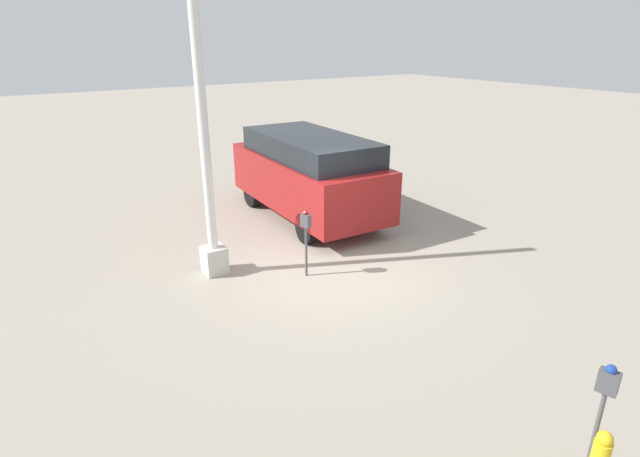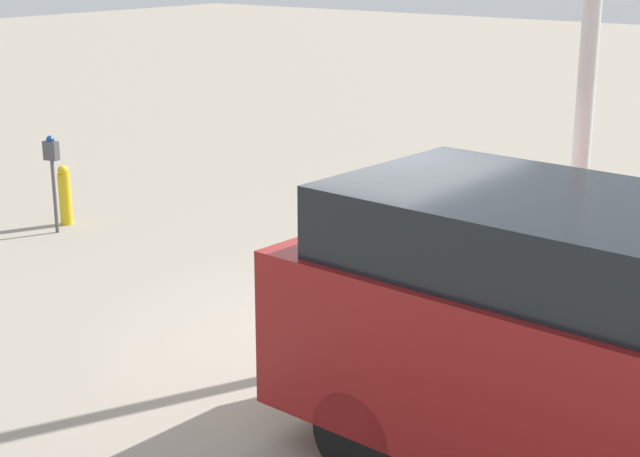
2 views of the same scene
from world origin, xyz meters
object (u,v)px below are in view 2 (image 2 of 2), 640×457
parking_meter_near (410,235)px  lamp_post (584,122)px  parking_meter_far (52,161)px  fire_hydrant (65,195)px  parked_van (615,347)px

parking_meter_near → lamp_post: 2.14m
parking_meter_far → lamp_post: lamp_post is taller
parking_meter_far → parking_meter_near: bearing=-13.7°
parking_meter_near → parking_meter_far: size_ratio=1.01×
parking_meter_near → parking_meter_far: parking_meter_near is taller
fire_hydrant → parking_meter_near: bearing=-3.0°
parking_meter_far → lamp_post: 7.12m
parking_meter_far → fire_hydrant: size_ratio=1.59×
parking_meter_near → lamp_post: bearing=37.6°
lamp_post → fire_hydrant: size_ratio=6.71×
lamp_post → parked_van: bearing=-62.6°
parking_meter_near → fire_hydrant: size_ratio=1.60×
parking_meter_near → fire_hydrant: bearing=162.9°
lamp_post → parking_meter_near: bearing=-128.4°
lamp_post → fire_hydrant: 7.39m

